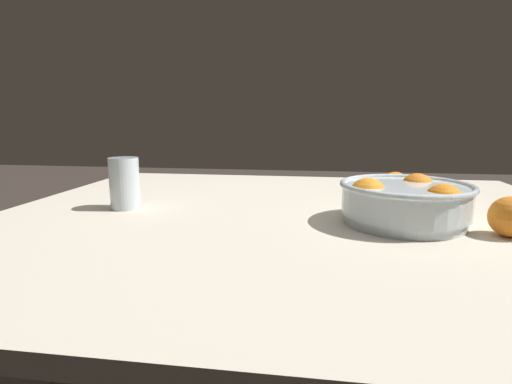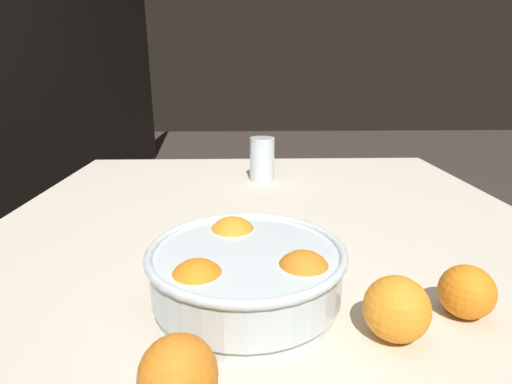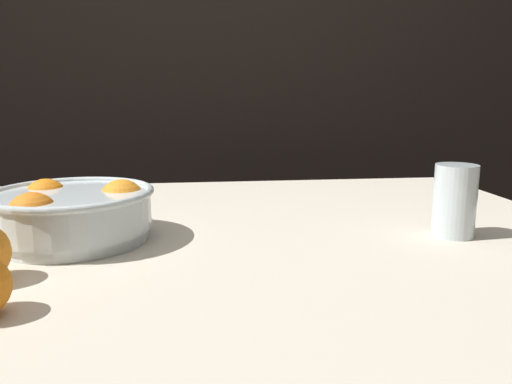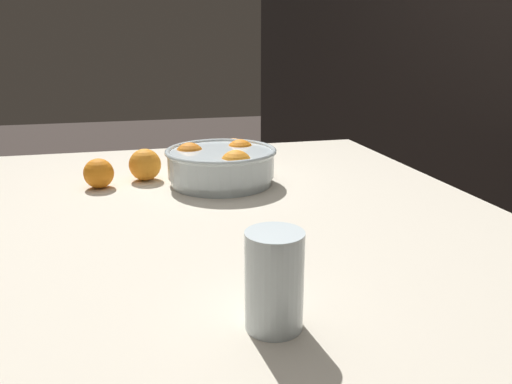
{
  "view_description": "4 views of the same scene",
  "coord_description": "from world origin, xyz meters",
  "px_view_note": "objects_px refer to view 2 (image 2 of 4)",
  "views": [
    {
      "loc": [
        -0.05,
        0.9,
        0.94
      ],
      "look_at": [
        0.08,
        0.01,
        0.77
      ],
      "focal_mm": 28.0,
      "sensor_mm": 36.0,
      "label": 1
    },
    {
      "loc": [
        -0.72,
        0.05,
        1.03
      ],
      "look_at": [
        0.08,
        0.03,
        0.78
      ],
      "focal_mm": 28.0,
      "sensor_mm": 36.0,
      "label": 2
    },
    {
      "loc": [
        -0.03,
        -0.78,
        0.96
      ],
      "look_at": [
        0.07,
        0.05,
        0.79
      ],
      "focal_mm": 35.0,
      "sensor_mm": 36.0,
      "label": 3
    },
    {
      "loc": [
        0.92,
        -0.15,
        1.05
      ],
      "look_at": [
        0.08,
        0.06,
        0.79
      ],
      "focal_mm": 35.0,
      "sensor_mm": 36.0,
      "label": 4
    }
  ],
  "objects_px": {
    "fruit_bowl": "(246,272)",
    "orange_loose_near_bowl": "(178,375)",
    "juice_glass": "(261,161)",
    "orange_loose_aside": "(396,309)",
    "orange_loose_front": "(467,292)"
  },
  "relations": [
    {
      "from": "fruit_bowl",
      "to": "orange_loose_near_bowl",
      "type": "relative_size",
      "value": 3.52
    },
    {
      "from": "fruit_bowl",
      "to": "juice_glass",
      "type": "distance_m",
      "value": 0.64
    },
    {
      "from": "juice_glass",
      "to": "orange_loose_aside",
      "type": "relative_size",
      "value": 1.56
    },
    {
      "from": "fruit_bowl",
      "to": "orange_loose_front",
      "type": "bearing_deg",
      "value": -96.76
    },
    {
      "from": "juice_glass",
      "to": "orange_loose_near_bowl",
      "type": "distance_m",
      "value": 0.83
    },
    {
      "from": "juice_glass",
      "to": "orange_loose_front",
      "type": "height_order",
      "value": "juice_glass"
    },
    {
      "from": "orange_loose_near_bowl",
      "to": "fruit_bowl",
      "type": "bearing_deg",
      "value": -20.54
    },
    {
      "from": "juice_glass",
      "to": "orange_loose_aside",
      "type": "distance_m",
      "value": 0.73
    },
    {
      "from": "fruit_bowl",
      "to": "orange_loose_aside",
      "type": "height_order",
      "value": "fruit_bowl"
    },
    {
      "from": "orange_loose_front",
      "to": "orange_loose_aside",
      "type": "relative_size",
      "value": 0.89
    },
    {
      "from": "juice_glass",
      "to": "orange_loose_near_bowl",
      "type": "xyz_separation_m",
      "value": [
        -0.82,
        0.11,
        -0.02
      ]
    },
    {
      "from": "orange_loose_aside",
      "to": "orange_loose_front",
      "type": "bearing_deg",
      "value": -68.89
    },
    {
      "from": "orange_loose_near_bowl",
      "to": "orange_loose_front",
      "type": "xyz_separation_m",
      "value": [
        0.14,
        -0.35,
        -0.0
      ]
    },
    {
      "from": "fruit_bowl",
      "to": "orange_loose_front",
      "type": "height_order",
      "value": "fruit_bowl"
    },
    {
      "from": "juice_glass",
      "to": "orange_loose_near_bowl",
      "type": "bearing_deg",
      "value": 172.22
    }
  ]
}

